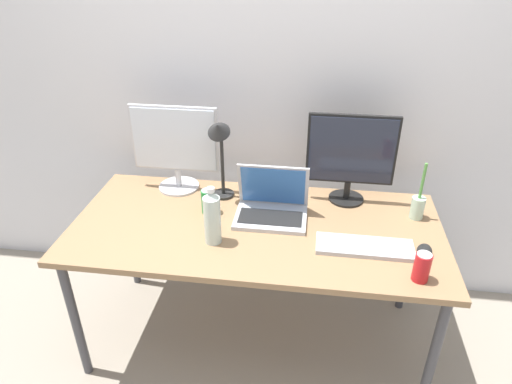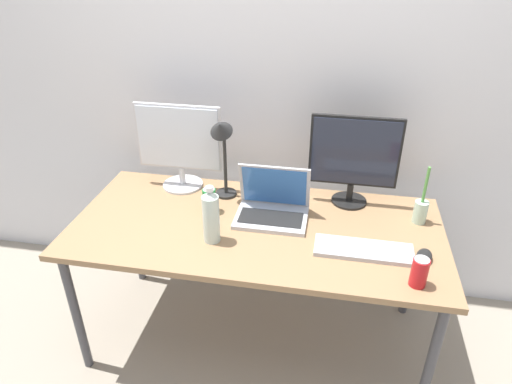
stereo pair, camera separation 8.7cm
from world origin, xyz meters
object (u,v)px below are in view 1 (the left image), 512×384
(keyboard_main, at_px, (365,247))
(mouse_by_keyboard, at_px, (424,251))
(monitor_center, at_px, (351,155))
(soda_can_near_keyboard, at_px, (422,267))
(water_bottle, at_px, (212,217))
(laptop_silver, at_px, (272,205))
(bamboo_vase, at_px, (418,206))
(monitor_left, at_px, (175,146))
(desk_lamp, at_px, (220,145))
(work_desk, at_px, (256,235))
(soda_can_by_laptop, at_px, (208,201))

(keyboard_main, height_order, mouse_by_keyboard, mouse_by_keyboard)
(monitor_center, relative_size, soda_can_near_keyboard, 3.68)
(keyboard_main, relative_size, water_bottle, 1.54)
(mouse_by_keyboard, relative_size, soda_can_near_keyboard, 0.82)
(laptop_silver, xyz_separation_m, bamboo_vase, (0.70, 0.08, 0.01))
(monitor_left, bearing_deg, laptop_silver, -21.85)
(water_bottle, xyz_separation_m, desk_lamp, (-0.04, 0.37, 0.18))
(work_desk, height_order, desk_lamp, desk_lamp)
(monitor_left, bearing_deg, soda_can_by_laptop, -46.14)
(work_desk, bearing_deg, monitor_center, 34.53)
(work_desk, xyz_separation_m, bamboo_vase, (0.76, 0.17, 0.12))
(water_bottle, bearing_deg, soda_can_by_laptop, 108.11)
(keyboard_main, height_order, bamboo_vase, bamboo_vase)
(work_desk, relative_size, monitor_left, 3.80)
(monitor_left, height_order, soda_can_by_laptop, monitor_left)
(mouse_by_keyboard, xyz_separation_m, soda_can_by_laptop, (-1.00, 0.21, 0.04))
(monitor_left, height_order, soda_can_near_keyboard, monitor_left)
(work_desk, height_order, monitor_center, monitor_center)
(monitor_left, xyz_separation_m, desk_lamp, (0.26, -0.09, 0.06))
(soda_can_near_keyboard, xyz_separation_m, soda_can_by_laptop, (-0.95, 0.38, 0.00))
(monitor_center, bearing_deg, keyboard_main, -80.94)
(soda_can_near_keyboard, height_order, desk_lamp, desk_lamp)
(monitor_center, bearing_deg, soda_can_near_keyboard, -65.59)
(monitor_center, xyz_separation_m, desk_lamp, (-0.64, -0.09, 0.06))
(monitor_center, bearing_deg, bamboo_vase, -20.99)
(soda_can_near_keyboard, bearing_deg, soda_can_by_laptop, 158.31)
(mouse_by_keyboard, height_order, soda_can_near_keyboard, soda_can_near_keyboard)
(monitor_center, height_order, keyboard_main, monitor_center)
(keyboard_main, relative_size, bamboo_vase, 1.45)
(keyboard_main, relative_size, soda_can_near_keyboard, 3.37)
(laptop_silver, height_order, water_bottle, water_bottle)
(soda_can_near_keyboard, bearing_deg, desk_lamp, 150.77)
(work_desk, xyz_separation_m, water_bottle, (-0.17, -0.16, 0.18))
(work_desk, distance_m, soda_can_by_laptop, 0.29)
(laptop_silver, height_order, soda_can_by_laptop, laptop_silver)
(keyboard_main, distance_m, desk_lamp, 0.84)
(monitor_center, distance_m, laptop_silver, 0.46)
(monitor_left, xyz_separation_m, bamboo_vase, (1.23, -0.14, -0.18))
(bamboo_vase, bearing_deg, soda_can_near_keyboard, -97.33)
(monitor_left, distance_m, monitor_center, 0.90)
(monitor_left, xyz_separation_m, mouse_by_keyboard, (1.22, -0.44, -0.23))
(mouse_by_keyboard, distance_m, soda_can_near_keyboard, 0.18)
(desk_lamp, bearing_deg, keyboard_main, -25.14)
(soda_can_by_laptop, bearing_deg, keyboard_main, -15.02)
(soda_can_near_keyboard, bearing_deg, mouse_by_keyboard, 74.44)
(water_bottle, bearing_deg, soda_can_near_keyboard, -9.23)
(soda_can_near_keyboard, relative_size, bamboo_vase, 0.43)
(water_bottle, bearing_deg, laptop_silver, 46.64)
(laptop_silver, xyz_separation_m, keyboard_main, (0.43, -0.21, -0.05))
(laptop_silver, height_order, desk_lamp, desk_lamp)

